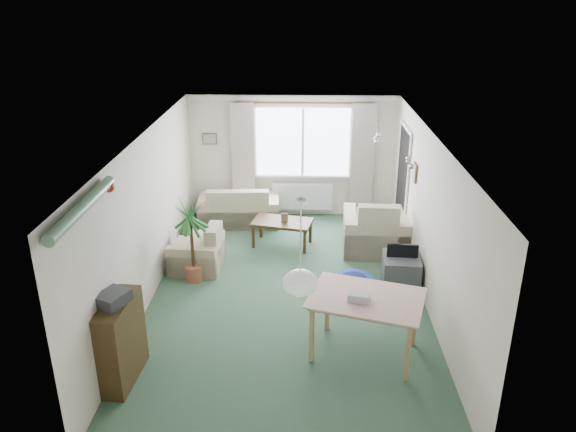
{
  "coord_description": "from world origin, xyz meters",
  "views": [
    {
      "loc": [
        0.22,
        -7.31,
        4.25
      ],
      "look_at": [
        0.0,
        0.3,
        1.15
      ],
      "focal_mm": 35.0,
      "sensor_mm": 36.0,
      "label": 1
    }
  ],
  "objects_px": {
    "coffee_table": "(282,233)",
    "pet_bed": "(354,281)",
    "tv_cube": "(401,273)",
    "armchair_left": "(196,247)",
    "sofa": "(239,204)",
    "armchair_corner": "(376,224)",
    "houseplant": "(192,241)",
    "dining_table": "(365,326)",
    "bookshelf": "(121,341)"
  },
  "relations": [
    {
      "from": "sofa",
      "to": "armchair_left",
      "type": "height_order",
      "value": "sofa"
    },
    {
      "from": "coffee_table",
      "to": "pet_bed",
      "type": "height_order",
      "value": "coffee_table"
    },
    {
      "from": "tv_cube",
      "to": "sofa",
      "type": "bearing_deg",
      "value": 141.08
    },
    {
      "from": "armchair_left",
      "to": "houseplant",
      "type": "height_order",
      "value": "houseplant"
    },
    {
      "from": "coffee_table",
      "to": "dining_table",
      "type": "distance_m",
      "value": 3.36
    },
    {
      "from": "armchair_left",
      "to": "houseplant",
      "type": "distance_m",
      "value": 0.53
    },
    {
      "from": "bookshelf",
      "to": "houseplant",
      "type": "xyz_separation_m",
      "value": [
        0.37,
        2.4,
        0.16
      ]
    },
    {
      "from": "armchair_corner",
      "to": "armchair_left",
      "type": "height_order",
      "value": "armchair_corner"
    },
    {
      "from": "sofa",
      "to": "tv_cube",
      "type": "distance_m",
      "value": 3.72
    },
    {
      "from": "armchair_corner",
      "to": "houseplant",
      "type": "relative_size",
      "value": 0.82
    },
    {
      "from": "armchair_corner",
      "to": "armchair_left",
      "type": "xyz_separation_m",
      "value": [
        -2.98,
        -0.77,
        -0.12
      ]
    },
    {
      "from": "sofa",
      "to": "dining_table",
      "type": "bearing_deg",
      "value": 112.54
    },
    {
      "from": "houseplant",
      "to": "tv_cube",
      "type": "xyz_separation_m",
      "value": [
        3.17,
        -0.2,
        -0.39
      ]
    },
    {
      "from": "coffee_table",
      "to": "tv_cube",
      "type": "height_order",
      "value": "tv_cube"
    },
    {
      "from": "armchair_left",
      "to": "bookshelf",
      "type": "distance_m",
      "value": 2.86
    },
    {
      "from": "bookshelf",
      "to": "armchair_left",
      "type": "bearing_deg",
      "value": 87.75
    },
    {
      "from": "bookshelf",
      "to": "tv_cube",
      "type": "bearing_deg",
      "value": 36.43
    },
    {
      "from": "armchair_left",
      "to": "tv_cube",
      "type": "relative_size",
      "value": 1.38
    },
    {
      "from": "houseplant",
      "to": "dining_table",
      "type": "bearing_deg",
      "value": -36.37
    },
    {
      "from": "armchair_corner",
      "to": "coffee_table",
      "type": "height_order",
      "value": "armchair_corner"
    },
    {
      "from": "sofa",
      "to": "houseplant",
      "type": "xyz_separation_m",
      "value": [
        -0.45,
        -2.33,
        0.28
      ]
    },
    {
      "from": "pet_bed",
      "to": "armchair_left",
      "type": "bearing_deg",
      "value": 168.23
    },
    {
      "from": "houseplant",
      "to": "tv_cube",
      "type": "distance_m",
      "value": 3.2
    },
    {
      "from": "bookshelf",
      "to": "tv_cube",
      "type": "xyz_separation_m",
      "value": [
        3.54,
        2.2,
        -0.24
      ]
    },
    {
      "from": "coffee_table",
      "to": "sofa",
      "type": "bearing_deg",
      "value": 131.41
    },
    {
      "from": "tv_cube",
      "to": "bookshelf",
      "type": "bearing_deg",
      "value": -144.1
    },
    {
      "from": "coffee_table",
      "to": "bookshelf",
      "type": "bearing_deg",
      "value": -114.36
    },
    {
      "from": "armchair_left",
      "to": "tv_cube",
      "type": "distance_m",
      "value": 3.26
    },
    {
      "from": "armchair_corner",
      "to": "pet_bed",
      "type": "relative_size",
      "value": 1.79
    },
    {
      "from": "sofa",
      "to": "armchair_corner",
      "type": "height_order",
      "value": "armchair_corner"
    },
    {
      "from": "tv_cube",
      "to": "pet_bed",
      "type": "bearing_deg",
      "value": 174.48
    },
    {
      "from": "bookshelf",
      "to": "pet_bed",
      "type": "xyz_separation_m",
      "value": [
        2.85,
        2.32,
        -0.45
      ]
    },
    {
      "from": "sofa",
      "to": "dining_table",
      "type": "xyz_separation_m",
      "value": [
        2.02,
        -4.15,
        0.01
      ]
    },
    {
      "from": "tv_cube",
      "to": "armchair_corner",
      "type": "bearing_deg",
      "value": 103.13
    },
    {
      "from": "coffee_table",
      "to": "pet_bed",
      "type": "xyz_separation_m",
      "value": [
        1.16,
        -1.43,
        -0.17
      ]
    },
    {
      "from": "armchair_left",
      "to": "bookshelf",
      "type": "bearing_deg",
      "value": -3.29
    },
    {
      "from": "armchair_corner",
      "to": "bookshelf",
      "type": "bearing_deg",
      "value": 49.96
    },
    {
      "from": "armchair_corner",
      "to": "pet_bed",
      "type": "bearing_deg",
      "value": 72.8
    },
    {
      "from": "dining_table",
      "to": "pet_bed",
      "type": "distance_m",
      "value": 1.77
    },
    {
      "from": "coffee_table",
      "to": "armchair_left",
      "type": "bearing_deg",
      "value": -146.31
    },
    {
      "from": "sofa",
      "to": "bookshelf",
      "type": "height_order",
      "value": "bookshelf"
    },
    {
      "from": "coffee_table",
      "to": "tv_cube",
      "type": "distance_m",
      "value": 2.41
    },
    {
      "from": "pet_bed",
      "to": "houseplant",
      "type": "bearing_deg",
      "value": 178.08
    },
    {
      "from": "houseplant",
      "to": "pet_bed",
      "type": "height_order",
      "value": "houseplant"
    },
    {
      "from": "houseplant",
      "to": "dining_table",
      "type": "height_order",
      "value": "houseplant"
    },
    {
      "from": "coffee_table",
      "to": "houseplant",
      "type": "xyz_separation_m",
      "value": [
        -1.33,
        -1.34,
        0.44
      ]
    },
    {
      "from": "armchair_corner",
      "to": "dining_table",
      "type": "bearing_deg",
      "value": 83.56
    },
    {
      "from": "armchair_corner",
      "to": "armchair_left",
      "type": "distance_m",
      "value": 3.07
    },
    {
      "from": "sofa",
      "to": "armchair_corner",
      "type": "xyz_separation_m",
      "value": [
        2.5,
        -1.13,
        0.1
      ]
    },
    {
      "from": "houseplant",
      "to": "armchair_left",
      "type": "bearing_deg",
      "value": 93.54
    }
  ]
}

